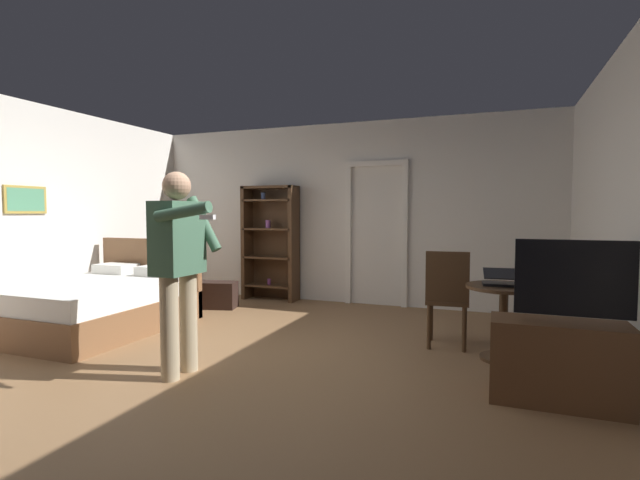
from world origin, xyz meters
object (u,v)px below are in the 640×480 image
object	(u,v)px
wooden_chair	(447,295)
bottle_on_table	(521,276)
bookshelf	(271,239)
tv_flatscreen	(584,357)
bed	(99,303)
person_blue_shirt	(179,258)
suitcase_dark	(215,295)
side_table	(504,309)
laptop	(501,280)

from	to	relation	value
wooden_chair	bottle_on_table	bearing A→B (deg)	-23.35
bookshelf	bottle_on_table	xyz separation A→B (m)	(3.53, -2.01, -0.16)
tv_flatscreen	wooden_chair	size ratio (longest dim) A/B	1.25
bed	person_blue_shirt	xyz separation A→B (m)	(1.90, -0.95, 0.69)
bookshelf	suitcase_dark	size ratio (longest dim) A/B	2.89
side_table	wooden_chair	xyz separation A→B (m)	(-0.53, 0.21, 0.07)
wooden_chair	bookshelf	bearing A→B (deg)	148.92
tv_flatscreen	laptop	world-z (taller)	tv_flatscreen
bookshelf	wooden_chair	xyz separation A→B (m)	(2.86, -1.72, -0.42)
bed	wooden_chair	distance (m)	3.98
bed	side_table	bearing A→B (deg)	5.83
side_table	person_blue_shirt	world-z (taller)	person_blue_shirt
laptop	suitcase_dark	size ratio (longest dim) A/B	0.57
bed	side_table	distance (m)	4.47
bookshelf	laptop	size ratio (longest dim) A/B	5.07
bottle_on_table	laptop	bearing A→B (deg)	167.46
bed	person_blue_shirt	world-z (taller)	person_blue_shirt
bed	suitcase_dark	bearing A→B (deg)	68.17
laptop	wooden_chair	world-z (taller)	wooden_chair
wooden_chair	suitcase_dark	world-z (taller)	wooden_chair
bookshelf	bottle_on_table	distance (m)	4.06
bookshelf	suitcase_dark	bearing A→B (deg)	-117.32
tv_flatscreen	side_table	xyz separation A→B (m)	(-0.52, 0.91, 0.12)
tv_flatscreen	bottle_on_table	world-z (taller)	tv_flatscreen
bookshelf	laptop	distance (m)	3.90
bookshelf	person_blue_shirt	bearing A→B (deg)	-75.89
bookshelf	side_table	world-z (taller)	bookshelf
tv_flatscreen	person_blue_shirt	bearing A→B (deg)	-170.77
side_table	suitcase_dark	distance (m)	4.00
tv_flatscreen	bookshelf	bearing A→B (deg)	143.95
bed	laptop	xyz separation A→B (m)	(4.42, 0.41, 0.45)
bookshelf	tv_flatscreen	world-z (taller)	bookshelf
bookshelf	laptop	world-z (taller)	bookshelf
side_table	wooden_chair	distance (m)	0.57
bed	suitcase_dark	size ratio (longest dim) A/B	3.23
laptop	suitcase_dark	bearing A→B (deg)	164.19
bottle_on_table	suitcase_dark	bearing A→B (deg)	164.33
wooden_chair	person_blue_shirt	xyz separation A→B (m)	(-2.02, -1.61, 0.45)
bookshelf	side_table	xyz separation A→B (m)	(3.39, -1.93, -0.49)
bed	side_table	size ratio (longest dim) A/B	2.85
person_blue_shirt	tv_flatscreen	bearing A→B (deg)	9.23
laptop	bookshelf	bearing A→B (deg)	149.56
laptop	suitcase_dark	xyz separation A→B (m)	(-3.82, 1.08, -0.56)
bottle_on_table	bed	bearing A→B (deg)	-175.34
tv_flatscreen	wooden_chair	bearing A→B (deg)	133.05
laptop	bottle_on_table	bearing A→B (deg)	-12.54
tv_flatscreen	person_blue_shirt	distance (m)	3.17
bottle_on_table	person_blue_shirt	bearing A→B (deg)	-153.74
laptop	bottle_on_table	xyz separation A→B (m)	(0.17, -0.04, 0.05)
bookshelf	tv_flatscreen	bearing A→B (deg)	-36.05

